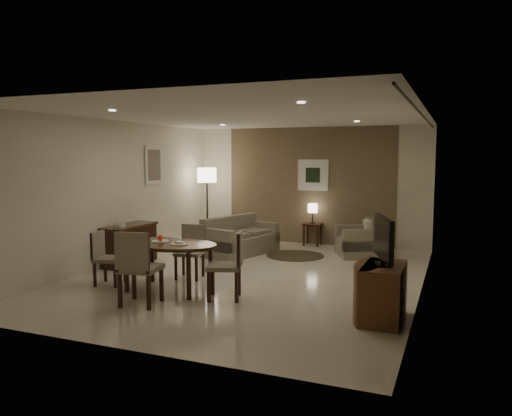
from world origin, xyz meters
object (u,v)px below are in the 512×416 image
at_px(sofa, 241,236).
at_px(armchair, 359,238).
at_px(chair_right, 224,265).
at_px(dining_table, 169,267).
at_px(chair_left, 110,258).
at_px(chair_far, 190,252).
at_px(floor_lamp, 207,205).
at_px(tv_cabinet, 383,293).
at_px(side_table, 312,234).
at_px(chair_near, 141,267).
at_px(console_desk, 130,245).

distance_m(sofa, armchair, 2.42).
bearing_deg(chair_right, dining_table, -114.98).
bearing_deg(chair_left, chair_far, -59.92).
distance_m(chair_right, armchair, 3.98).
bearing_deg(floor_lamp, tv_cabinet, -42.16).
xyz_separation_m(armchair, side_table, (-1.21, 0.85, -0.13)).
bearing_deg(sofa, chair_near, -161.60).
bearing_deg(console_desk, dining_table, -37.80).
distance_m(dining_table, floor_lamp, 4.30).
bearing_deg(chair_left, armchair, -51.93).
distance_m(tv_cabinet, dining_table, 3.23).
distance_m(dining_table, chair_near, 0.80).
bearing_deg(console_desk, chair_right, -27.81).
distance_m(chair_near, side_table, 5.41).
bearing_deg(chair_far, floor_lamp, 102.98).
relative_size(tv_cabinet, armchair, 1.04).
relative_size(tv_cabinet, floor_lamp, 0.51).
xyz_separation_m(chair_near, floor_lamp, (-1.48, 4.81, 0.36)).
height_order(chair_right, side_table, chair_right).
relative_size(chair_far, side_table, 1.74).
bearing_deg(chair_right, tv_cabinet, 68.41).
height_order(dining_table, sofa, sofa).
bearing_deg(chair_right, chair_near, -72.98).
relative_size(console_desk, tv_cabinet, 1.33).
height_order(tv_cabinet, side_table, tv_cabinet).
height_order(console_desk, side_table, console_desk).
distance_m(chair_near, sofa, 3.80).
relative_size(chair_near, floor_lamp, 0.59).
relative_size(chair_left, floor_lamp, 0.48).
bearing_deg(chair_right, sofa, -179.37).
height_order(tv_cabinet, sofa, sofa).
height_order(dining_table, floor_lamp, floor_lamp).
height_order(armchair, floor_lamp, floor_lamp).
bearing_deg(chair_near, side_table, -109.43).
xyz_separation_m(tv_cabinet, armchair, (-1.02, 3.89, 0.03)).
distance_m(chair_far, armchair, 3.70).
bearing_deg(sofa, dining_table, -161.69).
bearing_deg(armchair, floor_lamp, -120.56).
relative_size(chair_left, armchair, 0.99).
xyz_separation_m(sofa, floor_lamp, (-1.32, 1.01, 0.50)).
bearing_deg(sofa, floor_lamp, 68.47).
distance_m(chair_far, sofa, 2.25).
relative_size(dining_table, chair_far, 1.75).
xyz_separation_m(dining_table, side_table, (0.99, 4.53, -0.11)).
relative_size(tv_cabinet, chair_far, 1.02).
height_order(chair_near, chair_far, chair_near).
xyz_separation_m(tv_cabinet, side_table, (-2.24, 4.74, -0.10)).
height_order(side_table, floor_lamp, floor_lamp).
relative_size(chair_near, sofa, 0.63).
height_order(armchair, side_table, armchair).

